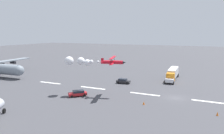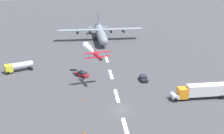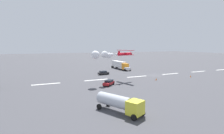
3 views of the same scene
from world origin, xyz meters
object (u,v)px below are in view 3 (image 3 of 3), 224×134
(traffic_cone_near, at_px, (191,76))
(semi_truck_orange, at_px, (120,65))
(fuel_tanker_truck, at_px, (120,103))
(traffic_cone_far, at_px, (156,79))
(airport_staff_sedan, at_px, (109,82))
(stunt_biplane_red, at_px, (107,55))
(followme_car_yellow, at_px, (103,73))

(traffic_cone_near, bearing_deg, semi_truck_orange, -65.86)
(fuel_tanker_truck, relative_size, traffic_cone_far, 11.76)
(semi_truck_orange, height_order, traffic_cone_near, semi_truck_orange)
(traffic_cone_far, bearing_deg, airport_staff_sedan, 1.84)
(fuel_tanker_truck, bearing_deg, stunt_biplane_red, -106.90)
(airport_staff_sedan, height_order, traffic_cone_far, airport_staff_sedan)
(traffic_cone_near, bearing_deg, airport_staff_sedan, 0.37)
(semi_truck_orange, distance_m, followme_car_yellow, 18.14)
(stunt_biplane_red, relative_size, fuel_tanker_truck, 1.76)
(semi_truck_orange, xyz_separation_m, traffic_cone_near, (-13.45, 30.00, -1.75))
(followme_car_yellow, bearing_deg, traffic_cone_far, 124.26)
(traffic_cone_far, bearing_deg, semi_truck_orange, -92.80)
(stunt_biplane_red, height_order, airport_staff_sedan, stunt_biplane_red)
(stunt_biplane_red, relative_size, semi_truck_orange, 1.05)
(stunt_biplane_red, xyz_separation_m, semi_truck_orange, (-18.06, -27.64, -6.51))
(followme_car_yellow, height_order, traffic_cone_far, followme_car_yellow)
(fuel_tanker_truck, height_order, followme_car_yellow, fuel_tanker_truck)
(semi_truck_orange, xyz_separation_m, airport_staff_sedan, (18.52, 30.21, -1.31))
(semi_truck_orange, height_order, airport_staff_sedan, semi_truck_orange)
(traffic_cone_near, distance_m, traffic_cone_far, 14.90)
(semi_truck_orange, relative_size, followme_car_yellow, 3.40)
(airport_staff_sedan, bearing_deg, stunt_biplane_red, -100.11)
(stunt_biplane_red, bearing_deg, fuel_tanker_truck, 73.10)
(followme_car_yellow, relative_size, airport_staff_sedan, 0.95)
(followme_car_yellow, distance_m, traffic_cone_far, 21.05)
(followme_car_yellow, bearing_deg, traffic_cone_near, 146.45)
(semi_truck_orange, bearing_deg, fuel_tanker_truck, 63.60)
(fuel_tanker_truck, relative_size, airport_staff_sedan, 1.94)
(semi_truck_orange, height_order, traffic_cone_far, semi_truck_orange)
(semi_truck_orange, bearing_deg, airport_staff_sedan, 58.49)
(fuel_tanker_truck, xyz_separation_m, traffic_cone_far, (-23.45, -20.49, -1.36))
(traffic_cone_near, bearing_deg, traffic_cone_far, -1.32)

